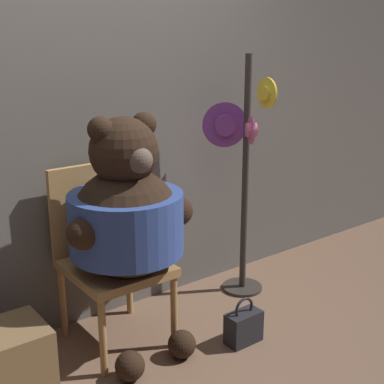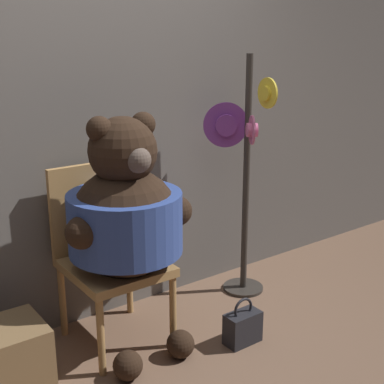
% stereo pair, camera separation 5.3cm
% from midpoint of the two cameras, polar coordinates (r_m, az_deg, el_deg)
% --- Properties ---
extents(ground_plane, '(14.00, 14.00, 0.00)m').
position_cam_midpoint_polar(ground_plane, '(3.08, -3.49, -17.65)').
color(ground_plane, brown).
extents(wall_back, '(8.00, 0.10, 2.29)m').
position_cam_midpoint_polar(wall_back, '(3.23, -10.79, 5.82)').
color(wall_back, '#66605B').
rests_on(wall_back, ground_plane).
extents(chair, '(0.51, 0.55, 1.02)m').
position_cam_midpoint_polar(chair, '(3.11, -8.63, -6.04)').
color(chair, '#B2844C').
rests_on(chair, ground_plane).
extents(teddy_bear, '(0.75, 0.66, 1.34)m').
position_cam_midpoint_polar(teddy_bear, '(2.88, -6.56, -2.54)').
color(teddy_bear, black).
rests_on(teddy_bear, ground_plane).
extents(hat_display_rack, '(0.39, 0.44, 1.61)m').
position_cam_midpoint_polar(hat_display_rack, '(3.52, 5.86, 1.96)').
color(hat_display_rack, '#332D28').
rests_on(hat_display_rack, ground_plane).
extents(handbag_on_ground, '(0.21, 0.12, 0.28)m').
position_cam_midpoint_polar(handbag_on_ground, '(3.20, 5.91, -14.11)').
color(handbag_on_ground, '#232328').
rests_on(handbag_on_ground, ground_plane).
extents(wooden_crate, '(0.34, 0.34, 0.34)m').
position_cam_midpoint_polar(wooden_crate, '(2.93, -18.30, -16.43)').
color(wooden_crate, brown).
rests_on(wooden_crate, ground_plane).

